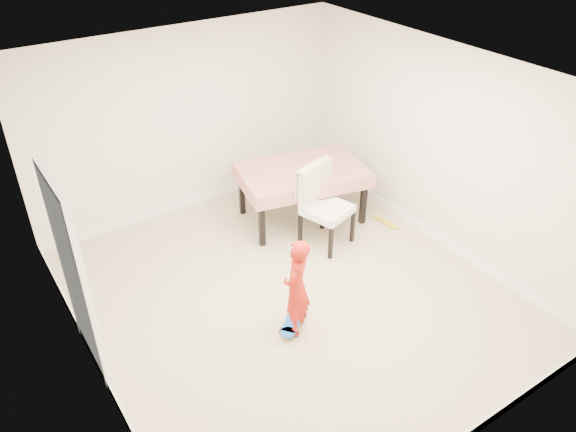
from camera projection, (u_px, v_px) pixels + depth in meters
ground at (290, 294)px, 6.60m from camera, size 5.00×5.00×0.00m
ceiling at (291, 81)px, 5.22m from camera, size 4.50×5.00×0.04m
wall_back at (189, 122)px, 7.64m from camera, size 4.50×0.04×2.60m
wall_front at (478, 341)px, 4.17m from camera, size 4.50×0.04×2.60m
wall_left at (78, 273)px, 4.85m from camera, size 0.04×5.00×2.60m
wall_right at (439, 148)px, 6.95m from camera, size 0.04×5.00×2.60m
door at (75, 279)px, 5.21m from camera, size 0.11×0.94×2.11m
baseboard_back at (196, 200)px, 8.31m from camera, size 4.50×0.02×0.12m
baseboard_left at (102, 373)px, 5.51m from camera, size 0.02×5.00×0.12m
baseboard_right at (427, 231)px, 7.62m from camera, size 0.02×5.00×0.12m
dining_table at (302, 194)px, 7.80m from camera, size 1.86×1.39×0.79m
dining_chair at (327, 207)px, 7.20m from camera, size 0.76×0.82×1.10m
skateboard at (293, 322)px, 6.15m from camera, size 0.58×0.53×0.09m
child at (296, 290)px, 5.80m from camera, size 0.49×0.46×1.13m
foam_toy at (386, 222)px, 7.86m from camera, size 0.09×0.40×0.06m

